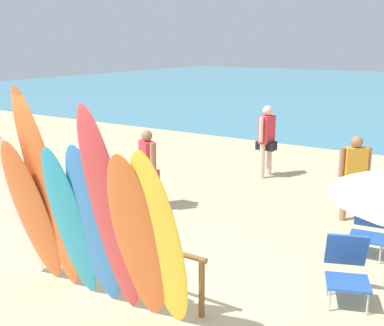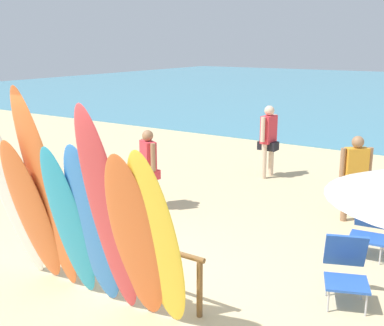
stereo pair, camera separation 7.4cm
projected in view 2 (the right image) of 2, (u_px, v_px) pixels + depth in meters
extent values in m
plane|color=#D3BC8C|center=(378.00, 129.00, 17.60)|extent=(60.00, 60.00, 0.00)
cylinder|color=brown|center=(45.00, 238.00, 6.89)|extent=(0.07, 0.07, 0.70)
cylinder|color=brown|center=(200.00, 288.00, 5.50)|extent=(0.07, 0.07, 0.70)
cylinder|color=brown|center=(113.00, 235.00, 6.11)|extent=(2.72, 0.06, 0.06)
ellipsoid|color=white|center=(7.00, 184.00, 6.04)|extent=(0.56, 0.86, 2.68)
ellipsoid|color=orange|center=(32.00, 213.00, 6.04)|extent=(0.61, 0.72, 1.98)
ellipsoid|color=orange|center=(46.00, 193.00, 5.79)|extent=(0.61, 0.71, 2.62)
ellipsoid|color=#289EC6|center=(69.00, 224.00, 5.67)|extent=(0.51, 0.65, 1.98)
ellipsoid|color=#337AD1|center=(93.00, 227.00, 5.50)|extent=(0.58, 0.61, 2.04)
ellipsoid|color=#D13D42|center=(108.00, 215.00, 5.21)|extent=(0.50, 0.76, 2.51)
ellipsoid|color=orange|center=(135.00, 240.00, 5.15)|extent=(0.63, 0.73, 2.03)
ellipsoid|color=yellow|center=(157.00, 243.00, 5.01)|extent=(0.58, 0.67, 2.09)
cylinder|color=beige|center=(271.00, 159.00, 11.37)|extent=(0.12, 0.12, 0.80)
cylinder|color=beige|center=(264.00, 161.00, 11.12)|extent=(0.12, 0.12, 0.80)
cube|color=black|center=(268.00, 146.00, 11.16)|extent=(0.43, 0.27, 0.19)
cube|color=#DB333D|center=(269.00, 129.00, 11.07)|extent=(0.25, 0.43, 0.63)
sphere|color=beige|center=(269.00, 111.00, 10.97)|extent=(0.23, 0.23, 0.23)
cylinder|color=beige|center=(274.00, 126.00, 11.27)|extent=(0.10, 0.10, 0.56)
cylinder|color=beige|center=(263.00, 129.00, 10.86)|extent=(0.10, 0.10, 0.56)
cylinder|color=#9E704C|center=(345.00, 201.00, 8.48)|extent=(0.11, 0.11, 0.73)
cylinder|color=#9E704C|center=(361.00, 200.00, 8.51)|extent=(0.11, 0.11, 0.73)
cube|color=orange|center=(354.00, 184.00, 8.42)|extent=(0.39, 0.24, 0.18)
cube|color=orange|center=(356.00, 164.00, 8.33)|extent=(0.42, 0.39, 0.57)
sphere|color=#9E704C|center=(358.00, 142.00, 8.24)|extent=(0.21, 0.21, 0.21)
cylinder|color=#9E704C|center=(343.00, 163.00, 8.30)|extent=(0.09, 0.09, 0.51)
cylinder|color=#9E704C|center=(370.00, 162.00, 8.35)|extent=(0.09, 0.09, 0.51)
cylinder|color=#9E704C|center=(152.00, 192.00, 8.97)|extent=(0.11, 0.11, 0.73)
cylinder|color=#9E704C|center=(146.00, 188.00, 9.23)|extent=(0.11, 0.11, 0.73)
cube|color=#DB333D|center=(149.00, 174.00, 9.03)|extent=(0.39, 0.24, 0.17)
cube|color=#DB333D|center=(148.00, 156.00, 8.95)|extent=(0.42, 0.36, 0.57)
sphere|color=#9E704C|center=(148.00, 136.00, 8.85)|extent=(0.21, 0.21, 0.21)
cylinder|color=#9E704C|center=(153.00, 157.00, 8.73)|extent=(0.09, 0.09, 0.51)
cylinder|color=#9E704C|center=(143.00, 152.00, 9.15)|extent=(0.09, 0.09, 0.51)
cylinder|color=#B7B7BC|center=(328.00, 301.00, 5.63)|extent=(0.02, 0.02, 0.28)
cylinder|color=#B7B7BC|center=(366.00, 305.00, 5.55)|extent=(0.02, 0.02, 0.28)
cylinder|color=#B7B7BC|center=(326.00, 286.00, 5.99)|extent=(0.02, 0.02, 0.28)
cylinder|color=#B7B7BC|center=(362.00, 289.00, 5.91)|extent=(0.02, 0.02, 0.28)
cube|color=blue|center=(347.00, 283.00, 5.73)|extent=(0.63, 0.60, 0.03)
cube|color=blue|center=(345.00, 251.00, 6.00)|extent=(0.57, 0.45, 0.50)
cylinder|color=#B7B7BC|center=(349.00, 250.00, 7.02)|extent=(0.02, 0.02, 0.28)
cylinder|color=#B7B7BC|center=(380.00, 255.00, 6.84)|extent=(0.02, 0.02, 0.28)
cylinder|color=#B7B7BC|center=(354.00, 241.00, 7.35)|extent=(0.02, 0.02, 0.28)
cylinder|color=#B7B7BC|center=(383.00, 246.00, 7.16)|extent=(0.02, 0.02, 0.28)
cube|color=blue|center=(367.00, 238.00, 7.05)|extent=(0.55, 0.51, 0.03)
cube|color=blue|center=(372.00, 213.00, 7.28)|extent=(0.52, 0.30, 0.52)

